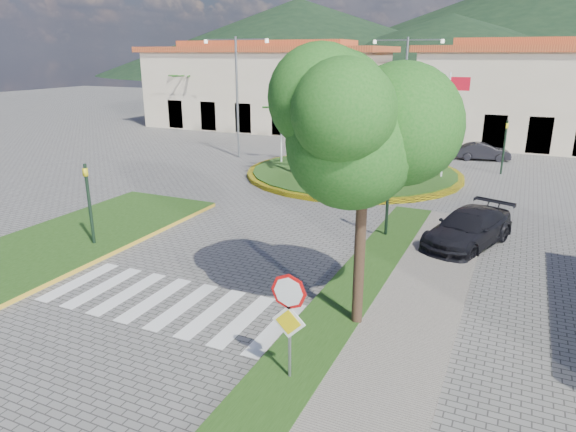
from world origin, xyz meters
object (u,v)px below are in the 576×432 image
at_px(roundabout_island, 354,172).
at_px(car_dark_b, 483,152).
at_px(car_dark_a, 385,136).
at_px(deciduous_tree, 365,133).
at_px(white_van, 305,129).
at_px(stop_sign, 289,311).
at_px(car_side_right, 468,228).

xyz_separation_m(roundabout_island, car_dark_b, (6.60, 8.00, 0.40)).
height_order(car_dark_a, car_dark_b, car_dark_a).
relative_size(deciduous_tree, white_van, 1.80).
bearing_deg(roundabout_island, white_van, 123.30).
relative_size(stop_sign, car_dark_b, 0.76).
bearing_deg(car_side_right, stop_sign, -84.75).
height_order(roundabout_island, car_side_right, roundabout_island).
bearing_deg(stop_sign, car_side_right, 76.17).
distance_m(roundabout_island, car_dark_b, 10.38).
bearing_deg(car_side_right, car_dark_b, 112.02).
distance_m(roundabout_island, deciduous_tree, 18.55).
bearing_deg(stop_sign, roundabout_island, 103.73).
distance_m(stop_sign, car_side_right, 10.94).
xyz_separation_m(deciduous_tree, car_side_right, (2.00, 7.53, -4.49)).
distance_m(car_dark_b, car_side_right, 17.50).
bearing_deg(white_van, roundabout_island, -159.01).
relative_size(roundabout_island, deciduous_tree, 1.87).
relative_size(stop_sign, car_side_right, 0.56).
height_order(deciduous_tree, car_dark_a, deciduous_tree).
bearing_deg(roundabout_island, car_side_right, -51.65).
bearing_deg(stop_sign, car_dark_b, 86.53).
xyz_separation_m(stop_sign, car_side_right, (2.60, 10.56, -1.10)).
xyz_separation_m(stop_sign, car_dark_b, (1.70, 28.04, -1.21)).
height_order(deciduous_tree, car_side_right, deciduous_tree).
height_order(roundabout_island, deciduous_tree, deciduous_tree).
distance_m(deciduous_tree, car_side_right, 8.99).
xyz_separation_m(roundabout_island, car_dark_a, (-1.00, 11.24, 0.51)).
bearing_deg(car_dark_b, white_van, 58.14).
bearing_deg(stop_sign, deciduous_tree, 78.82).
bearing_deg(roundabout_island, car_dark_b, 50.50).
bearing_deg(car_side_right, car_dark_a, 131.38).
distance_m(white_van, car_dark_b, 16.33).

